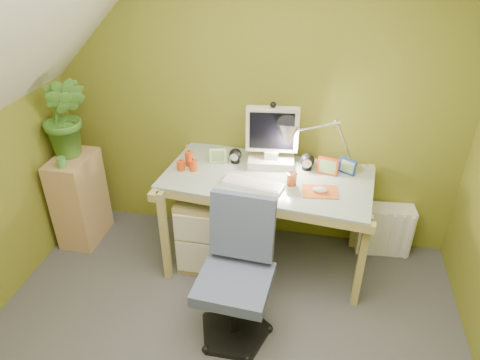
% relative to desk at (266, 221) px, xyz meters
% --- Properties ---
extents(wall_back, '(3.20, 0.01, 2.40)m').
position_rel_desk_xyz_m(wall_back, '(-0.17, 0.42, 0.80)').
color(wall_back, olive).
rests_on(wall_back, floor).
extents(desk, '(1.55, 0.89, 0.79)m').
position_rel_desk_xyz_m(desk, '(0.00, 0.00, 0.00)').
color(desk, tan).
rests_on(desk, floor).
extents(monitor, '(0.40, 0.26, 0.52)m').
position_rel_desk_xyz_m(monitor, '(0.00, 0.18, 0.66)').
color(monitor, beige).
rests_on(monitor, desk).
extents(speaker_left, '(0.10, 0.10, 0.11)m').
position_rel_desk_xyz_m(speaker_left, '(-0.27, 0.16, 0.45)').
color(speaker_left, black).
rests_on(speaker_left, desk).
extents(speaker_right, '(0.13, 0.13, 0.13)m').
position_rel_desk_xyz_m(speaker_right, '(0.27, 0.16, 0.46)').
color(speaker_right, black).
rests_on(speaker_right, desk).
extents(keyboard, '(0.44, 0.22, 0.02)m').
position_rel_desk_xyz_m(keyboard, '(-0.08, -0.14, 0.41)').
color(keyboard, white).
rests_on(keyboard, desk).
extents(mousepad, '(0.26, 0.20, 0.01)m').
position_rel_desk_xyz_m(mousepad, '(0.38, -0.14, 0.40)').
color(mousepad, '#C6581E').
rests_on(mousepad, desk).
extents(mouse, '(0.11, 0.08, 0.04)m').
position_rel_desk_xyz_m(mouse, '(0.38, -0.14, 0.42)').
color(mouse, silver).
rests_on(mouse, mousepad).
extents(amber_tumbler, '(0.08, 0.08, 0.09)m').
position_rel_desk_xyz_m(amber_tumbler, '(0.18, -0.08, 0.44)').
color(amber_tumbler, '#984016').
rests_on(amber_tumbler, desk).
extents(candle_cluster, '(0.18, 0.16, 0.11)m').
position_rel_desk_xyz_m(candle_cluster, '(-0.60, 0.01, 0.45)').
color(candle_cluster, '#D04212').
rests_on(candle_cluster, desk).
extents(photo_frame_red, '(0.15, 0.05, 0.13)m').
position_rel_desk_xyz_m(photo_frame_red, '(0.42, 0.12, 0.46)').
color(photo_frame_red, red).
rests_on(photo_frame_red, desk).
extents(photo_frame_blue, '(0.12, 0.08, 0.11)m').
position_rel_desk_xyz_m(photo_frame_blue, '(0.56, 0.16, 0.45)').
color(photo_frame_blue, navy).
rests_on(photo_frame_blue, desk).
extents(photo_frame_green, '(0.13, 0.05, 0.11)m').
position_rel_desk_xyz_m(photo_frame_green, '(-0.40, 0.14, 0.45)').
color(photo_frame_green, beige).
rests_on(photo_frame_green, desk).
extents(desk_lamp, '(0.60, 0.37, 0.60)m').
position_rel_desk_xyz_m(desk_lamp, '(0.45, 0.18, 0.70)').
color(desk_lamp, '#B9BABE').
rests_on(desk_lamp, desk).
extents(side_ledge, '(0.29, 0.44, 0.77)m').
position_rel_desk_xyz_m(side_ledge, '(-1.57, 0.02, -0.01)').
color(side_ledge, tan).
rests_on(side_ledge, floor).
extents(potted_plant, '(0.39, 0.33, 0.65)m').
position_rel_desk_xyz_m(potted_plant, '(-1.57, 0.07, 0.70)').
color(potted_plant, '#427B29').
rests_on(potted_plant, side_ledge).
extents(green_cup, '(0.07, 0.07, 0.08)m').
position_rel_desk_xyz_m(green_cup, '(-1.55, -0.13, 0.42)').
color(green_cup, '#4A943D').
rests_on(green_cup, side_ledge).
extents(task_chair, '(0.54, 0.54, 0.92)m').
position_rel_desk_xyz_m(task_chair, '(-0.09, -0.76, 0.06)').
color(task_chair, '#465073').
rests_on(task_chair, floor).
extents(radiator, '(0.44, 0.21, 0.43)m').
position_rel_desk_xyz_m(radiator, '(0.94, 0.32, -0.18)').
color(radiator, white).
rests_on(radiator, floor).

